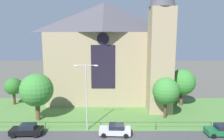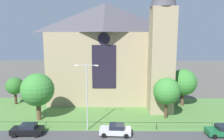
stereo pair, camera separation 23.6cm
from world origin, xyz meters
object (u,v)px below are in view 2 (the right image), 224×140
parked_car_black (28,129)px  parked_car_green (223,131)px  tree_left_near (38,90)px  parked_car_silver (116,130)px  streetlamp_near (87,89)px  tree_right_far (183,82)px  church_building (109,51)px  tree_right_near (167,91)px  tree_left_far (15,86)px

parked_car_black → parked_car_green: 26.33m
tree_left_near → parked_car_silver: (12.27, -5.20, -4.16)m
streetlamp_near → parked_car_silver: size_ratio=2.23×
tree_right_far → streetlamp_near: (-16.94, -10.76, 1.34)m
church_building → tree_left_near: size_ratio=3.45×
streetlamp_near → parked_car_silver: (4.01, -1.57, -5.20)m
tree_left_near → tree_right_near: (20.51, 0.85, -0.37)m
church_building → parked_car_green: 24.89m
tree_right_near → parked_car_green: 9.48m
church_building → tree_right_far: bearing=-17.2°
parked_car_black → tree_left_far: bearing=-61.4°
tree_right_far → streetlamp_near: size_ratio=0.75×
parked_car_black → parked_car_silver: (11.95, 0.01, 0.00)m
tree_left_near → tree_right_far: 26.18m
church_building → parked_car_green: size_ratio=6.15×
parked_car_silver → parked_car_green: 14.38m
parked_car_silver → parked_car_green: same height
tree_right_near → streetlamp_near: size_ratio=0.70×
tree_right_far → parked_car_green: 13.08m
church_building → parked_car_silver: (1.31, -16.72, -9.53)m
tree_left_far → streetlamp_near: 19.49m
tree_left_near → tree_right_far: (25.20, 7.12, -0.31)m
parked_car_silver → tree_left_far: bearing=-30.9°
parked_car_silver → parked_car_green: (14.37, -0.10, 0.00)m
streetlamp_near → parked_car_green: bearing=-5.2°
tree_left_near → church_building: bearing=46.4°
church_building → streetlamp_near: 15.99m
tree_left_near → streetlamp_near: bearing=-23.8°
tree_left_near → parked_car_silver: tree_left_near is taller
tree_left_far → parked_car_black: tree_left_far is taller
streetlamp_near → parked_car_silver: 6.75m
parked_car_green → church_building: bearing=-47.8°
parked_car_black → parked_car_silver: 11.95m
streetlamp_near → parked_car_silver: streetlamp_near is taller
tree_right_far → parked_car_green: size_ratio=1.69×
tree_right_near → parked_car_black: 21.42m
tree_left_near → tree_left_far: size_ratio=1.41×
parked_car_green → streetlamp_near: bearing=-6.0°
streetlamp_near → parked_car_black: (-7.94, -1.58, -5.20)m
streetlamp_near → tree_right_far: bearing=32.4°
parked_car_black → parked_car_green: size_ratio=1.01×
tree_right_near → tree_left_far: 28.75m
tree_right_near → parked_car_silver: size_ratio=1.57×
tree_right_far → parked_car_green: (1.44, -12.42, -3.85)m
tree_left_far → parked_car_green: (34.03, -13.06, -2.89)m
tree_right_far → church_building: bearing=162.8°
tree_right_near → parked_car_green: (6.13, -6.15, -3.79)m
tree_left_far → parked_car_green: bearing=-21.0°
parked_car_green → tree_left_near: bearing=-12.1°
church_building → tree_right_far: (14.24, -4.39, -5.67)m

